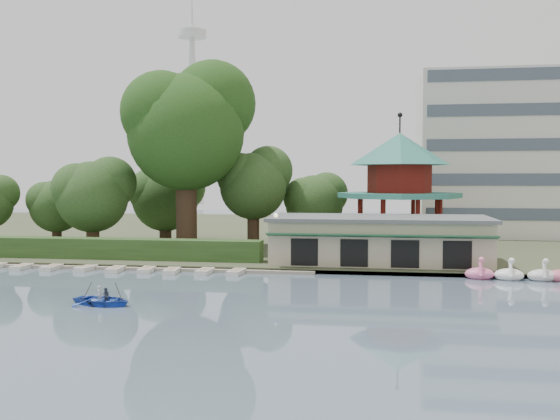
% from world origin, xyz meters
% --- Properties ---
extents(ground_plane, '(220.00, 220.00, 0.00)m').
position_xyz_m(ground_plane, '(0.00, 0.00, 0.00)').
color(ground_plane, slate).
rests_on(ground_plane, ground).
extents(shore, '(220.00, 70.00, 0.40)m').
position_xyz_m(shore, '(0.00, 52.00, 0.20)').
color(shore, '#424930').
rests_on(shore, ground).
extents(embankment, '(220.00, 0.60, 0.30)m').
position_xyz_m(embankment, '(0.00, 17.30, 0.15)').
color(embankment, gray).
rests_on(embankment, ground).
extents(dock, '(34.00, 1.60, 0.24)m').
position_xyz_m(dock, '(-12.00, 17.20, 0.12)').
color(dock, gray).
rests_on(dock, ground).
extents(boathouse, '(18.60, 9.39, 3.90)m').
position_xyz_m(boathouse, '(10.00, 21.97, 2.37)').
color(boathouse, tan).
rests_on(boathouse, shore).
extents(pavilion, '(12.40, 12.40, 13.50)m').
position_xyz_m(pavilion, '(12.00, 32.00, 7.48)').
color(pavilion, tan).
rests_on(pavilion, shore).
extents(broadcast_tower, '(8.00, 8.00, 96.00)m').
position_xyz_m(broadcast_tower, '(-42.00, 140.00, 33.98)').
color(broadcast_tower, silver).
rests_on(broadcast_tower, ground).
extents(hedge, '(30.00, 2.00, 1.80)m').
position_xyz_m(hedge, '(-15.00, 20.50, 1.30)').
color(hedge, '#2E4D21').
rests_on(hedge, shore).
extents(lamp_post, '(0.36, 0.36, 4.28)m').
position_xyz_m(lamp_post, '(1.50, 19.00, 3.34)').
color(lamp_post, black).
rests_on(lamp_post, shore).
extents(big_tree, '(12.73, 11.87, 19.07)m').
position_xyz_m(big_tree, '(-8.84, 28.19, 13.07)').
color(big_tree, '#3A281C').
rests_on(big_tree, shore).
extents(small_trees, '(39.32, 17.47, 10.58)m').
position_xyz_m(small_trees, '(-12.22, 31.89, 5.91)').
color(small_trees, '#3A281C').
rests_on(small_trees, shore).
extents(moored_rowboats, '(27.07, 2.77, 0.36)m').
position_xyz_m(moored_rowboats, '(-14.05, 15.82, 0.18)').
color(moored_rowboats, silver).
rests_on(moored_rowboats, ground).
extents(rowboat_with_passengers, '(5.90, 4.80, 2.01)m').
position_xyz_m(rowboat_with_passengers, '(-6.46, 3.10, 0.54)').
color(rowboat_with_passengers, blue).
rests_on(rowboat_with_passengers, ground).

